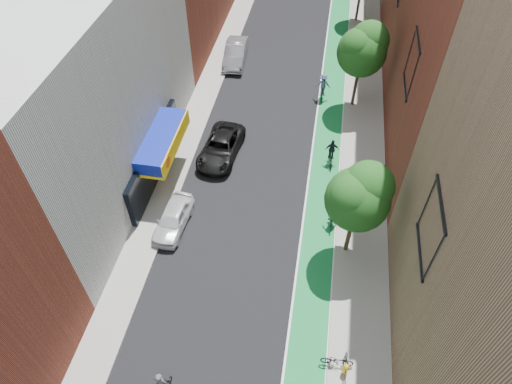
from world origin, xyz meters
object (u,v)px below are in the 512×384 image
at_px(fire_hydrant, 346,369).
at_px(cyclist_lane_near, 333,213).
at_px(cyclist_lane_far, 323,88).
at_px(cyclist_lane_mid, 331,155).
at_px(parked_car_black, 221,147).
at_px(parked_car_white, 173,219).
at_px(parked_car_silver, 235,53).

bearing_deg(fire_hydrant, cyclist_lane_near, 96.95).
distance_m(cyclist_lane_far, fire_hydrant, 21.90).
bearing_deg(cyclist_lane_near, cyclist_lane_mid, -84.05).
distance_m(parked_car_black, cyclist_lane_near, 9.22).
relative_size(parked_car_white, cyclist_lane_near, 1.94).
bearing_deg(cyclist_lane_near, parked_car_white, 12.97).
height_order(cyclist_lane_mid, fire_hydrant, cyclist_lane_mid).
height_order(parked_car_white, cyclist_lane_near, cyclist_lane_near).
xyz_separation_m(cyclist_lane_near, fire_hydrant, (1.10, -9.07, -0.27)).
bearing_deg(fire_hydrant, parked_car_black, 123.05).
height_order(parked_car_silver, cyclist_lane_mid, cyclist_lane_mid).
bearing_deg(cyclist_lane_mid, cyclist_lane_near, 89.24).
bearing_deg(parked_car_white, cyclist_lane_near, 14.88).
bearing_deg(parked_car_white, fire_hydrant, -31.11).
height_order(parked_car_black, fire_hydrant, parked_car_black).
bearing_deg(parked_car_white, cyclist_lane_mid, 42.38).
relative_size(parked_car_black, fire_hydrant, 6.33).
bearing_deg(cyclist_lane_far, fire_hydrant, 95.24).
relative_size(parked_car_black, cyclist_lane_far, 2.40).
xyz_separation_m(cyclist_lane_mid, fire_hydrant, (1.49, -14.37, -0.12)).
xyz_separation_m(parked_car_white, cyclist_lane_near, (9.30, 1.84, 0.17)).
xyz_separation_m(parked_car_white, cyclist_lane_mid, (8.91, 7.14, 0.02)).
relative_size(parked_car_black, parked_car_silver, 1.04).
relative_size(cyclist_lane_mid, fire_hydrant, 2.36).
height_order(parked_car_black, cyclist_lane_far, cyclist_lane_far).
relative_size(cyclist_lane_mid, cyclist_lane_far, 0.89).
distance_m(parked_car_white, cyclist_lane_mid, 11.42).
height_order(parked_car_white, cyclist_lane_mid, cyclist_lane_mid).
distance_m(parked_car_white, fire_hydrant, 12.67).
xyz_separation_m(parked_car_white, parked_car_silver, (0.00, 18.64, 0.13)).
bearing_deg(cyclist_lane_near, fire_hydrant, 98.70).
distance_m(parked_car_white, cyclist_lane_near, 9.48).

